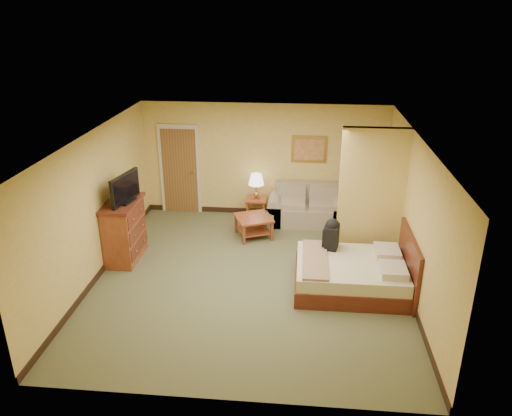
# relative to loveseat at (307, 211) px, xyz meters

# --- Properties ---
(floor) EXTENTS (6.00, 6.00, 0.00)m
(floor) POSITION_rel_loveseat_xyz_m (-1.00, -2.57, -0.29)
(floor) COLOR brown
(floor) RESTS_ON ground
(ceiling) EXTENTS (6.00, 6.00, 0.00)m
(ceiling) POSITION_rel_loveseat_xyz_m (-1.00, -2.57, 2.31)
(ceiling) COLOR white
(ceiling) RESTS_ON back_wall
(back_wall) EXTENTS (5.50, 0.02, 2.60)m
(back_wall) POSITION_rel_loveseat_xyz_m (-1.00, 0.43, 1.01)
(back_wall) COLOR #DDBC5E
(back_wall) RESTS_ON floor
(left_wall) EXTENTS (0.02, 6.00, 2.60)m
(left_wall) POSITION_rel_loveseat_xyz_m (-3.75, -2.57, 1.01)
(left_wall) COLOR #DDBC5E
(left_wall) RESTS_ON floor
(right_wall) EXTENTS (0.02, 6.00, 2.60)m
(right_wall) POSITION_rel_loveseat_xyz_m (1.75, -2.57, 1.01)
(right_wall) COLOR #DDBC5E
(right_wall) RESTS_ON floor
(partition) EXTENTS (1.20, 0.15, 2.60)m
(partition) POSITION_rel_loveseat_xyz_m (1.15, -1.65, 1.01)
(partition) COLOR #DDBC5E
(partition) RESTS_ON floor
(door) EXTENTS (0.94, 0.16, 2.10)m
(door) POSITION_rel_loveseat_xyz_m (-2.95, 0.39, 0.75)
(door) COLOR beige
(door) RESTS_ON floor
(baseboard) EXTENTS (5.50, 0.02, 0.12)m
(baseboard) POSITION_rel_loveseat_xyz_m (-1.00, 0.42, -0.23)
(baseboard) COLOR black
(baseboard) RESTS_ON floor
(loveseat) EXTENTS (1.74, 0.81, 0.88)m
(loveseat) POSITION_rel_loveseat_xyz_m (0.00, 0.00, 0.00)
(loveseat) COLOR gray
(loveseat) RESTS_ON floor
(side_table) EXTENTS (0.46, 0.46, 0.51)m
(side_table) POSITION_rel_loveseat_xyz_m (-1.15, 0.08, 0.05)
(side_table) COLOR maroon
(side_table) RESTS_ON floor
(table_lamp) EXTENTS (0.35, 0.35, 0.58)m
(table_lamp) POSITION_rel_loveseat_xyz_m (-1.15, 0.08, 0.67)
(table_lamp) COLOR #B68043
(table_lamp) RESTS_ON side_table
(coffee_table) EXTENTS (0.93, 0.93, 0.45)m
(coffee_table) POSITION_rel_loveseat_xyz_m (-1.12, -0.84, 0.04)
(coffee_table) COLOR maroon
(coffee_table) RESTS_ON floor
(wall_picture) EXTENTS (0.78, 0.04, 0.61)m
(wall_picture) POSITION_rel_loveseat_xyz_m (0.00, 0.40, 1.31)
(wall_picture) COLOR #B78E3F
(wall_picture) RESTS_ON back_wall
(dresser) EXTENTS (0.58, 1.11, 1.18)m
(dresser) POSITION_rel_loveseat_xyz_m (-3.48, -2.03, 0.31)
(dresser) COLOR maroon
(dresser) RESTS_ON floor
(tv) EXTENTS (0.30, 0.89, 0.55)m
(tv) POSITION_rel_loveseat_xyz_m (-3.38, -2.03, 1.15)
(tv) COLOR black
(tv) RESTS_ON dresser
(bed) EXTENTS (1.94, 1.61, 1.04)m
(bed) POSITION_rel_loveseat_xyz_m (0.82, -2.74, -0.00)
(bed) COLOR #511C12
(bed) RESTS_ON floor
(backpack) EXTENTS (0.28, 0.37, 0.57)m
(backpack) POSITION_rel_loveseat_xyz_m (0.43, -2.23, 0.52)
(backpack) COLOR black
(backpack) RESTS_ON bed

